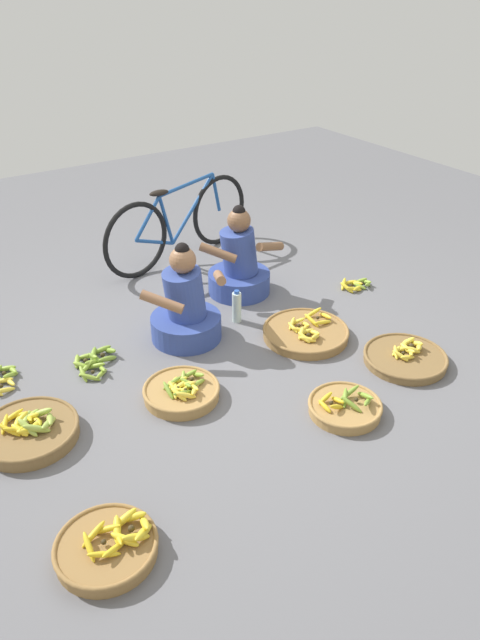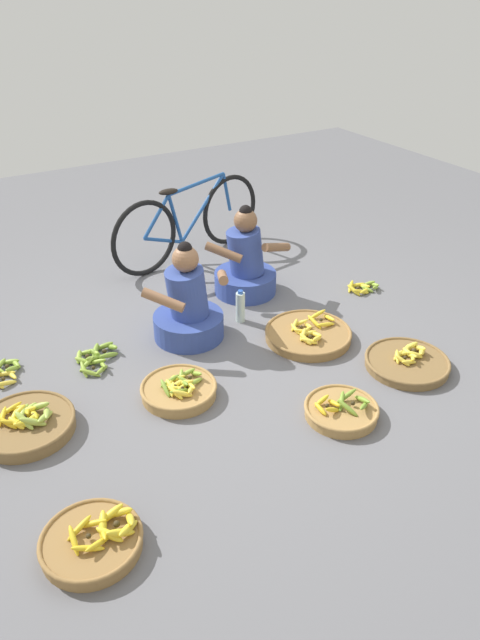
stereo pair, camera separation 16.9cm
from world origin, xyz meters
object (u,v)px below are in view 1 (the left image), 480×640
Objects in this scene: loose_bananas_near_bicycle at (356,285)px; water_bottle at (237,307)px; vendor_woman_behind at (239,266)px; loose_bananas_front_left at (3,379)px; banana_basket_mid_right at (405,357)px; banana_basket_back_right at (182,391)px; vendor_woman_front at (186,309)px; loose_bananas_mid_left at (94,361)px; banana_basket_back_left at (345,407)px; banana_basket_front_center at (108,546)px; banana_basket_back_center at (29,431)px; bicycle_leaning at (180,223)px; banana_basket_front_right at (306,332)px.

water_bottle is (-1.16, 0.09, 0.10)m from loose_bananas_near_bicycle.
vendor_woman_behind is 2.30× the size of loose_bananas_front_left.
banana_basket_back_right is (-1.50, 0.50, 0.01)m from banana_basket_mid_right.
vendor_woman_behind is (0.72, 0.39, 0.00)m from vendor_woman_front.
loose_bananas_mid_left is (-0.71, 0.04, -0.21)m from vendor_woman_front.
banana_basket_front_center is (-1.63, -0.17, 0.00)m from banana_basket_back_left.
vendor_woman_behind is 2.21m from banana_basket_back_center.
banana_basket_mid_right is 1.74× the size of loose_bananas_front_left.
vendor_woman_front is 1.54× the size of banana_basket_back_right.
banana_basket_back_left is at bearing -100.88° from vendor_woman_behind.
loose_bananas_front_left is (-2.41, 1.31, -0.01)m from banana_basket_mid_right.
banana_basket_front_center is at bearing -171.57° from banana_basket_mid_right.
bicycle_leaning is at bearing 63.19° from vendor_woman_front.
banana_basket_mid_right is (0.49, -2.37, -0.32)m from bicycle_leaning.
banana_basket_front_right is 2.14× the size of loose_bananas_near_bicycle.
vendor_woman_front is 0.46m from water_bottle.
vendor_woman_behind is at bearing 150.97° from loose_bananas_near_bicycle.
water_bottle is (-0.19, -1.25, -0.23)m from bicycle_leaning.
banana_basket_back_right reaches higher than banana_basket_mid_right.
banana_basket_back_right reaches higher than banana_basket_front_right.
banana_basket_back_left is at bearing -134.99° from loose_bananas_near_bicycle.
bicycle_leaning is 2.59× the size of banana_basket_front_right.
banana_basket_front_center reaches higher than banana_basket_mid_right.
banana_basket_back_center reaches higher than banana_basket_front_right.
bicycle_leaning is at bearing 42.00° from loose_bananas_mid_left.
banana_basket_back_right reaches higher than loose_bananas_mid_left.
vendor_woman_behind reaches higher than banana_basket_back_left.
banana_basket_front_right is at bearing 67.11° from banana_basket_back_left.
banana_basket_back_center reaches higher than banana_basket_mid_right.
bicycle_leaning is at bearing 55.55° from banana_basket_front_center.
banana_basket_back_center is at bearing 153.80° from banana_basket_back_left.
vendor_woman_front is at bearing -116.81° from bicycle_leaning.
banana_basket_back_left is 1.90m from banana_basket_back_center.
banana_basket_back_center is 0.91× the size of banana_basket_front_right.
loose_bananas_near_bicycle is at bearing -29.03° from vendor_woman_behind.
banana_basket_front_right is 1.30× the size of banana_basket_back_right.
loose_bananas_near_bicycle is at bearing 7.18° from banana_basket_back_center.
vendor_woman_front is 2.85× the size of water_bottle.
loose_bananas_front_left is (-0.92, 0.80, -0.03)m from banana_basket_back_right.
water_bottle reaches higher than banana_basket_front_right.
vendor_woman_behind is 0.90m from banana_basket_front_right.
bicycle_leaning reaches higher than banana_basket_front_center.
banana_basket_back_left is 2.25m from loose_bananas_front_left.
banana_basket_back_left is at bearing -73.06° from vendor_woman_front.
banana_basket_back_left is 1.70m from loose_bananas_near_bicycle.
banana_basket_back_center is at bearing 179.42° from banana_basket_front_right.
banana_basket_back_right is 1.48× the size of loose_bananas_front_left.
loose_bananas_mid_left is (-2.31, 0.14, 0.00)m from loose_bananas_near_bicycle.
banana_basket_mid_right is 1.17× the size of banana_basket_back_right.
banana_basket_front_right is at bearing 26.51° from banana_basket_front_center.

